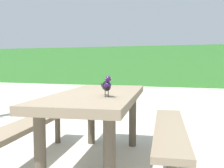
{
  "coord_description": "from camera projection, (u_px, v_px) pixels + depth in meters",
  "views": [
    {
      "loc": [
        1.17,
        -2.13,
        1.03
      ],
      "look_at": [
        0.44,
        0.11,
        0.84
      ],
      "focal_mm": 41.68,
      "sensor_mm": 36.0,
      "label": 1
    }
  ],
  "objects": [
    {
      "name": "picnic_table_foreground",
      "position": [
        98.0,
        111.0,
        2.57
      ],
      "size": [
        1.87,
        1.9,
        0.74
      ],
      "color": "#84725B",
      "rests_on": "ground"
    },
    {
      "name": "hedge_wall",
      "position": [
        170.0,
        66.0,
        11.8
      ],
      "size": [
        28.0,
        1.23,
        1.8
      ],
      "primitive_type": "cube",
      "color": "#387A33",
      "rests_on": "ground"
    },
    {
      "name": "bird_grackle",
      "position": [
        107.0,
        85.0,
        2.21
      ],
      "size": [
        0.17,
        0.26,
        0.18
      ],
      "color": "black",
      "rests_on": "picnic_table_foreground"
    }
  ]
}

